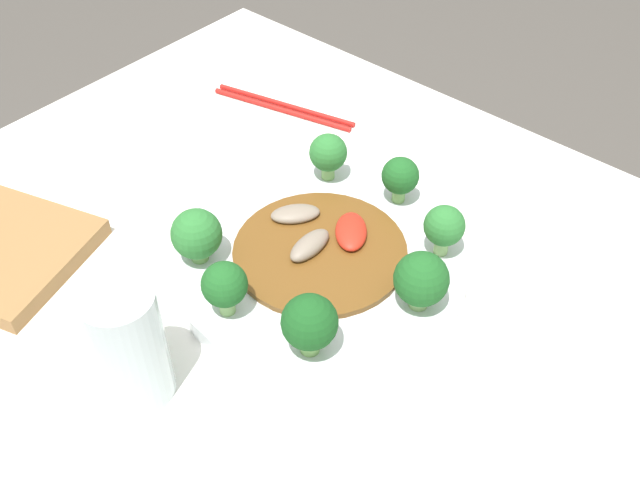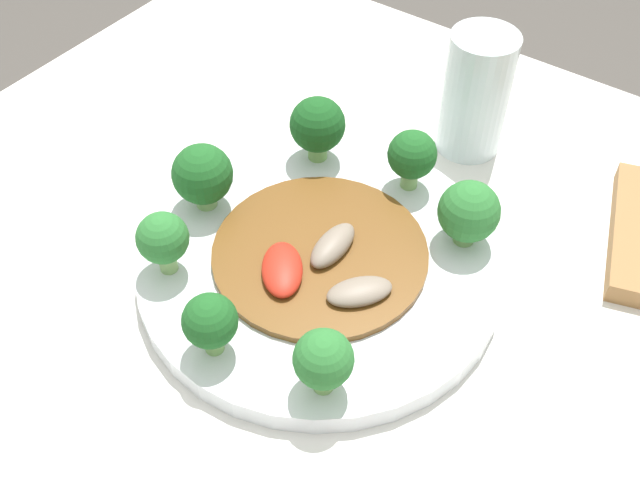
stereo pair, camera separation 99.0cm
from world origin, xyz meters
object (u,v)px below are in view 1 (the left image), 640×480
(broccoli_southeast, at_px, (328,153))
(broccoli_southwest, at_px, (444,227))
(broccoli_northwest, at_px, (310,323))
(drinking_glass, at_px, (129,346))
(broccoli_northeast, at_px, (197,235))
(stirfry_center, at_px, (321,246))
(broccoli_north, at_px, (225,285))
(plate, at_px, (320,260))
(broccoli_south, at_px, (400,177))
(broccoli_west, at_px, (421,280))
(chopsticks, at_px, (283,107))

(broccoli_southeast, bearing_deg, broccoli_southwest, 173.99)
(broccoli_northwest, xyz_separation_m, drinking_glass, (0.10, 0.12, 0.00))
(broccoli_northeast, xyz_separation_m, stirfry_center, (-0.09, -0.09, -0.03))
(broccoli_southeast, xyz_separation_m, broccoli_north, (-0.06, 0.22, 0.00))
(broccoli_southeast, height_order, stirfry_center, broccoli_southeast)
(broccoli_southwest, bearing_deg, drinking_glass, 69.34)
(drinking_glass, bearing_deg, plate, -95.73)
(broccoli_northeast, relative_size, broccoli_south, 1.09)
(broccoli_southeast, distance_m, broccoli_northeast, 0.19)
(broccoli_southeast, bearing_deg, stirfry_center, 126.63)
(drinking_glass, bearing_deg, broccoli_south, -95.44)
(broccoli_south, distance_m, drinking_glass, 0.35)
(broccoli_southwest, xyz_separation_m, broccoli_northeast, (0.19, 0.17, -0.00))
(broccoli_southwest, distance_m, broccoli_northeast, 0.25)
(broccoli_northwest, distance_m, stirfry_center, 0.14)
(broccoli_south, bearing_deg, stirfry_center, 83.25)
(broccoli_north, bearing_deg, plate, -97.83)
(broccoli_northwest, height_order, broccoli_north, broccoli_northwest)
(broccoli_southwest, bearing_deg, broccoli_west, 108.26)
(broccoli_southeast, distance_m, broccoli_northwest, 0.26)
(plate, bearing_deg, drinking_glass, 84.27)
(broccoli_north, xyz_separation_m, drinking_glass, (0.01, 0.11, 0.01))
(broccoli_southeast, xyz_separation_m, broccoli_northwest, (-0.15, 0.21, 0.00))
(broccoli_southwest, bearing_deg, broccoli_southeast, -6.01)
(broccoli_northeast, xyz_separation_m, broccoli_northwest, (-0.17, 0.02, 0.00))
(broccoli_southwest, height_order, broccoli_west, broccoli_west)
(broccoli_northwest, bearing_deg, broccoli_north, 10.22)
(broccoli_southeast, xyz_separation_m, broccoli_south, (-0.09, -0.02, -0.00))
(broccoli_south, relative_size, chopsticks, 0.27)
(plate, xyz_separation_m, broccoli_west, (-0.12, -0.01, 0.05))
(broccoli_southwest, xyz_separation_m, broccoli_north, (0.11, 0.21, 0.00))
(broccoli_northeast, xyz_separation_m, broccoli_north, (-0.07, 0.03, 0.00))
(broccoli_southeast, height_order, broccoli_north, broccoli_north)
(broccoli_south, bearing_deg, broccoli_southwest, 155.20)
(plate, relative_size, broccoli_west, 4.88)
(broccoli_northeast, height_order, stirfry_center, broccoli_northeast)
(broccoli_northwest, distance_m, broccoli_north, 0.09)
(plate, xyz_separation_m, broccoli_northwest, (-0.08, 0.10, 0.05))
(broccoli_west, relative_size, broccoli_northwest, 0.97)
(broccoli_southwest, xyz_separation_m, broccoli_west, (-0.03, 0.08, -0.00))
(broccoli_northeast, bearing_deg, broccoli_south, -115.61)
(broccoli_northwest, distance_m, broccoli_south, 0.24)
(broccoli_southwest, xyz_separation_m, broccoli_south, (0.08, -0.04, -0.00))
(broccoli_northwest, bearing_deg, drinking_glass, 51.48)
(plate, xyz_separation_m, broccoli_north, (0.02, 0.12, 0.05))
(broccoli_southwest, bearing_deg, chopsticks, -18.46)
(broccoli_northwest, height_order, drinking_glass, drinking_glass)
(broccoli_northeast, relative_size, stirfry_center, 0.33)
(drinking_glass, bearing_deg, stirfry_center, -94.76)
(plate, relative_size, broccoli_south, 5.52)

